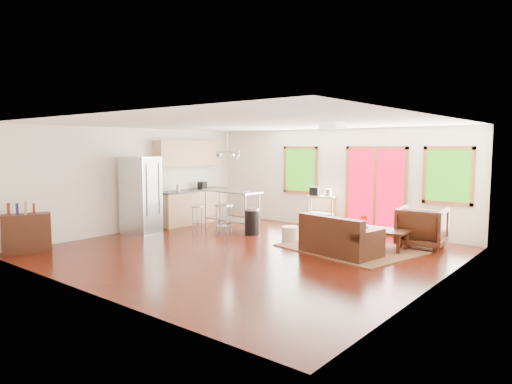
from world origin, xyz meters
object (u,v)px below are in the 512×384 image
Objects in this scene: loveseat at (339,239)px; refrigerator at (141,195)px; armchair at (422,225)px; island at (232,203)px; kitchen_cart at (320,200)px; ottoman at (351,235)px; rug at (349,249)px; coffee_table at (381,232)px.

refrigerator is (-4.95, -1.02, 0.63)m from loveseat.
loveseat is 1.69× the size of armchair.
island is 2.29m from kitchen_cart.
armchair is 1.78× the size of ottoman.
ottoman is 5.16m from refrigerator.
rug is 5.21m from refrigerator.
refrigerator is at bearing -130.13° from island.
coffee_table is 0.58× the size of refrigerator.
armchair reaches higher than rug.
refrigerator is (-5.39, -2.02, 0.58)m from coffee_table.
loveseat reaches higher than coffee_table.
refrigerator is 1.14× the size of island.
kitchen_cart is (-1.79, 2.24, 0.43)m from loveseat.
ottoman is 0.32× the size of island.
armchair is 6.59m from refrigerator.
island is at bearing -175.70° from coffee_table.
rug is at bearing 5.01° from refrigerator.
refrigerator is at bearing 17.85° from armchair.
rug is 0.66m from loveseat.
refrigerator reaches higher than armchair.
refrigerator is at bearing -154.46° from ottoman.
refrigerator is at bearing -158.97° from loveseat.
kitchen_cart is (1.70, 1.54, 0.05)m from island.
rug is at bearing 107.82° from loveseat.
coffee_table is 3.96m from island.
coffee_table is at bearing 7.39° from refrigerator.
kitchen_cart is (-2.81, 0.52, 0.27)m from armchair.
coffee_table is 0.99× the size of kitchen_cart.
island is at bearing -137.99° from kitchen_cart.
refrigerator is (-4.60, -2.20, 0.77)m from ottoman.
loveseat reaches higher than rug.
coffee_table is at bearing -29.09° from kitchen_cart.
refrigerator is 2.27m from island.
armchair is at bearing -10.41° from kitchen_cart.
island is at bearing 178.00° from loveseat.
rug is at bearing -66.34° from ottoman.
armchair is at bearing 46.00° from rug.
armchair is 0.51× the size of refrigerator.
kitchen_cart is (3.16, 3.26, -0.20)m from refrigerator.
kitchen_cart is at bearing 138.07° from loveseat.
ottoman is 1.88m from kitchen_cart.
loveseat is at bearing -51.30° from kitchen_cart.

